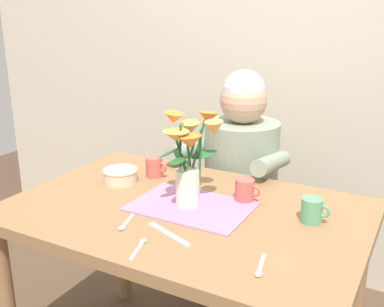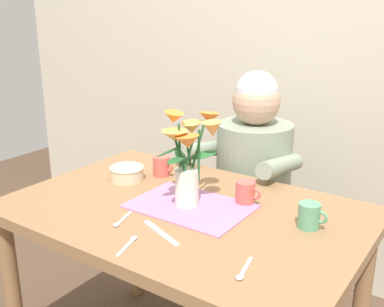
# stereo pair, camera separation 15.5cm
# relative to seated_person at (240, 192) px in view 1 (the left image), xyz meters

# --- Properties ---
(wood_panel_backdrop) EXTENTS (4.00, 0.10, 2.50)m
(wood_panel_backdrop) POSITION_rel_seated_person_xyz_m (0.05, 0.43, 0.69)
(wood_panel_backdrop) COLOR beige
(wood_panel_backdrop) RESTS_ON ground_plane
(dining_table) EXTENTS (1.20, 0.80, 0.74)m
(dining_table) POSITION_rel_seated_person_xyz_m (0.05, -0.62, 0.08)
(dining_table) COLOR olive
(dining_table) RESTS_ON ground_plane
(seated_person) EXTENTS (0.45, 0.47, 1.14)m
(seated_person) POSITION_rel_seated_person_xyz_m (0.00, 0.00, 0.00)
(seated_person) COLOR #4C4C56
(seated_person) RESTS_ON ground_plane
(striped_placemat) EXTENTS (0.40, 0.28, 0.00)m
(striped_placemat) POSITION_rel_seated_person_xyz_m (0.07, -0.60, 0.18)
(striped_placemat) COLOR #B275A3
(striped_placemat) RESTS_ON dining_table
(flower_vase) EXTENTS (0.22, 0.23, 0.33)m
(flower_vase) POSITION_rel_seated_person_xyz_m (0.06, -0.60, 0.36)
(flower_vase) COLOR silver
(flower_vase) RESTS_ON dining_table
(ceramic_bowl) EXTENTS (0.14, 0.14, 0.06)m
(ceramic_bowl) POSITION_rel_seated_person_xyz_m (-0.29, -0.53, 0.21)
(ceramic_bowl) COLOR beige
(ceramic_bowl) RESTS_ON dining_table
(dinner_knife) EXTENTS (0.18, 0.09, 0.00)m
(dinner_knife) POSITION_rel_seated_person_xyz_m (0.10, -0.81, 0.18)
(dinner_knife) COLOR silver
(dinner_knife) RESTS_ON dining_table
(coffee_cup) EXTENTS (0.09, 0.07, 0.08)m
(coffee_cup) POSITION_rel_seated_person_xyz_m (-0.21, -0.41, 0.22)
(coffee_cup) COLOR #CC564C
(coffee_cup) RESTS_ON dining_table
(tea_cup) EXTENTS (0.09, 0.07, 0.08)m
(tea_cup) POSITION_rel_seated_person_xyz_m (0.21, -0.47, 0.22)
(tea_cup) COLOR #CC564C
(tea_cup) RESTS_ON dining_table
(ceramic_mug) EXTENTS (0.09, 0.07, 0.08)m
(ceramic_mug) POSITION_rel_seated_person_xyz_m (0.46, -0.52, 0.22)
(ceramic_mug) COLOR #569970
(ceramic_mug) RESTS_ON dining_table
(spoon_0) EXTENTS (0.05, 0.12, 0.01)m
(spoon_0) POSITION_rel_seated_person_xyz_m (0.07, -0.91, 0.18)
(spoon_0) COLOR silver
(spoon_0) RESTS_ON dining_table
(spoon_1) EXTENTS (0.04, 0.12, 0.01)m
(spoon_1) POSITION_rel_seated_person_xyz_m (0.41, -0.86, 0.18)
(spoon_1) COLOR silver
(spoon_1) RESTS_ON dining_table
(spoon_2) EXTENTS (0.05, 0.12, 0.01)m
(spoon_2) POSITION_rel_seated_person_xyz_m (-0.05, -0.82, 0.18)
(spoon_2) COLOR silver
(spoon_2) RESTS_ON dining_table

